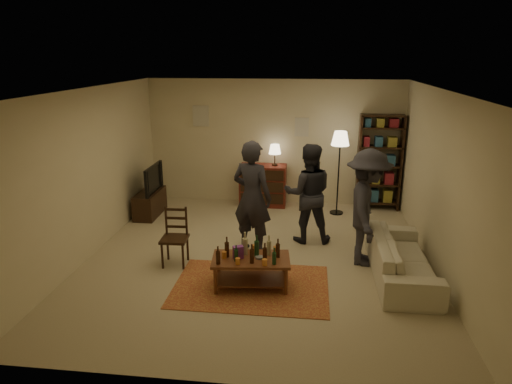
% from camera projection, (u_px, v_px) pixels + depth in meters
% --- Properties ---
extents(floor, '(6.00, 6.00, 0.00)m').
position_uv_depth(floor, '(258.00, 258.00, 7.48)').
color(floor, '#C6B793').
rests_on(floor, ground).
extents(room_shell, '(6.00, 6.00, 6.00)m').
position_uv_depth(room_shell, '(244.00, 121.00, 9.86)').
color(room_shell, beige).
rests_on(room_shell, ground).
extents(rug, '(2.20, 1.50, 0.01)m').
position_uv_depth(rug, '(251.00, 286.00, 6.56)').
color(rug, maroon).
rests_on(rug, ground).
extents(coffee_table, '(1.15, 0.71, 0.79)m').
position_uv_depth(coffee_table, '(251.00, 261.00, 6.45)').
color(coffee_table, brown).
rests_on(coffee_table, ground).
extents(dining_chair, '(0.42, 0.42, 0.93)m').
position_uv_depth(dining_chair, '(175.00, 234.00, 7.17)').
color(dining_chair, black).
rests_on(dining_chair, ground).
extents(tv_stand, '(0.40, 1.00, 1.06)m').
position_uv_depth(tv_stand, '(150.00, 197.00, 9.36)').
color(tv_stand, black).
rests_on(tv_stand, ground).
extents(dresser, '(1.00, 0.50, 1.36)m').
position_uv_depth(dresser, '(263.00, 184.00, 9.94)').
color(dresser, maroon).
rests_on(dresser, ground).
extents(bookshelf, '(0.90, 0.34, 2.02)m').
position_uv_depth(bookshelf, '(379.00, 162.00, 9.57)').
color(bookshelf, black).
rests_on(bookshelf, ground).
extents(floor_lamp, '(0.36, 0.36, 1.73)m').
position_uv_depth(floor_lamp, '(340.00, 144.00, 9.12)').
color(floor_lamp, black).
rests_on(floor_lamp, ground).
extents(sofa, '(0.81, 2.08, 0.61)m').
position_uv_depth(sofa, '(402.00, 258.00, 6.77)').
color(sofa, beige).
rests_on(sofa, ground).
extents(person_left, '(0.81, 0.68, 1.90)m').
position_uv_depth(person_left, '(252.00, 197.00, 7.47)').
color(person_left, '#24232A').
rests_on(person_left, ground).
extents(person_right, '(0.91, 0.73, 1.76)m').
position_uv_depth(person_right, '(308.00, 194.00, 7.92)').
color(person_right, '#25242C').
rests_on(person_right, ground).
extents(person_by_sofa, '(0.78, 1.25, 1.85)m').
position_uv_depth(person_by_sofa, '(367.00, 208.00, 7.05)').
color(person_by_sofa, '#2C2A33').
rests_on(person_by_sofa, ground).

